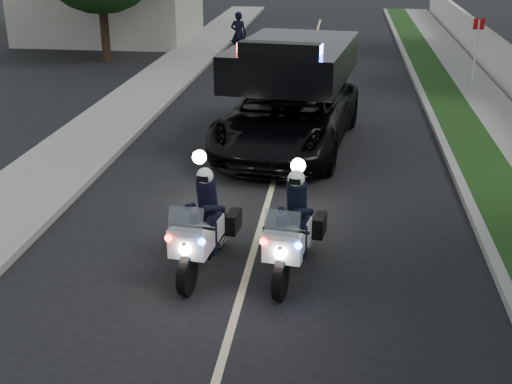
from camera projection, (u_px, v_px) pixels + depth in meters
curb_right at (445, 148)px, 17.07m from camera, size 0.20×60.00×0.15m
grass_verge at (473, 149)px, 16.98m from camera, size 1.20×60.00×0.16m
curb_left at (133, 136)px, 18.03m from camera, size 0.20×60.00×0.15m
sidewalk_left at (93, 134)px, 18.16m from camera, size 2.00×60.00×0.16m
lane_marking at (284, 144)px, 17.57m from camera, size 0.12×50.00×0.01m
police_moto_left at (205, 268)px, 11.27m from camera, size 0.94×2.11×1.74m
police_moto_right at (292, 272)px, 11.14m from camera, size 0.99×2.13×1.74m
police_suv at (288, 147)px, 17.34m from camera, size 3.72×6.65×3.08m
bicycle at (239, 61)px, 28.41m from camera, size 0.80×1.84×0.94m
cyclist at (239, 61)px, 28.41m from camera, size 0.68×0.47×1.82m
sign_post at (471, 87)px, 23.77m from camera, size 0.40×0.40×2.46m
tree_left_near at (107, 62)px, 28.13m from camera, size 5.65×5.65×9.10m
tree_left_far at (147, 31)px, 36.47m from camera, size 6.84×6.84×10.53m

